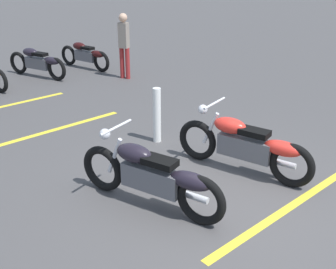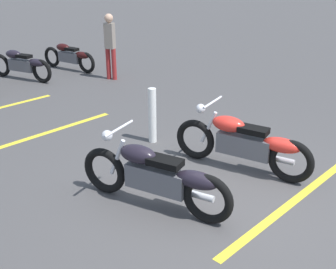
{
  "view_description": "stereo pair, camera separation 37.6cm",
  "coord_description": "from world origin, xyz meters",
  "px_view_note": "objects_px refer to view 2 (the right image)",
  "views": [
    {
      "loc": [
        -2.76,
        4.1,
        3.09
      ],
      "look_at": [
        1.2,
        0.0,
        0.65
      ],
      "focal_mm": 44.97,
      "sensor_mm": 36.0,
      "label": 1
    },
    {
      "loc": [
        -2.48,
        4.35,
        3.09
      ],
      "look_at": [
        1.2,
        0.0,
        0.65
      ],
      "focal_mm": 44.97,
      "sensor_mm": 36.0,
      "label": 2
    }
  ],
  "objects_px": {
    "motorcycle_row_far_left": "(70,56)",
    "bystander_secondary": "(110,43)",
    "motorcycle_dark_foreground": "(157,176)",
    "bollard_post": "(152,116)",
    "motorcycle_bright_foreground": "(245,143)",
    "motorcycle_row_left": "(22,64)"
  },
  "relations": [
    {
      "from": "motorcycle_dark_foreground",
      "to": "bollard_post",
      "type": "relative_size",
      "value": 2.22
    },
    {
      "from": "motorcycle_row_far_left",
      "to": "bystander_secondary",
      "type": "bearing_deg",
      "value": 176.12
    },
    {
      "from": "motorcycle_dark_foreground",
      "to": "bystander_secondary",
      "type": "relative_size",
      "value": 1.28
    },
    {
      "from": "bystander_secondary",
      "to": "motorcycle_dark_foreground",
      "type": "bearing_deg",
      "value": 32.63
    },
    {
      "from": "motorcycle_bright_foreground",
      "to": "motorcycle_row_far_left",
      "type": "xyz_separation_m",
      "value": [
        7.05,
        -2.16,
        -0.06
      ]
    },
    {
      "from": "motorcycle_row_far_left",
      "to": "bollard_post",
      "type": "bearing_deg",
      "value": 149.23
    },
    {
      "from": "bollard_post",
      "to": "bystander_secondary",
      "type": "bearing_deg",
      "value": -33.07
    },
    {
      "from": "motorcycle_dark_foreground",
      "to": "bollard_post",
      "type": "bearing_deg",
      "value": -58.1
    },
    {
      "from": "motorcycle_bright_foreground",
      "to": "motorcycle_row_far_left",
      "type": "relative_size",
      "value": 1.13
    },
    {
      "from": "bollard_post",
      "to": "motorcycle_row_far_left",
      "type": "bearing_deg",
      "value": -23.22
    },
    {
      "from": "motorcycle_row_far_left",
      "to": "bollard_post",
      "type": "xyz_separation_m",
      "value": [
        -5.25,
        2.25,
        0.09
      ]
    },
    {
      "from": "bystander_secondary",
      "to": "motorcycle_row_far_left",
      "type": "bearing_deg",
      "value": -106.28
    },
    {
      "from": "motorcycle_bright_foreground",
      "to": "bystander_secondary",
      "type": "height_order",
      "value": "bystander_secondary"
    },
    {
      "from": "motorcycle_dark_foreground",
      "to": "motorcycle_row_far_left",
      "type": "xyz_separation_m",
      "value": [
        6.73,
        -3.8,
        -0.06
      ]
    },
    {
      "from": "motorcycle_bright_foreground",
      "to": "motorcycle_dark_foreground",
      "type": "height_order",
      "value": "same"
    },
    {
      "from": "motorcycle_bright_foreground",
      "to": "motorcycle_row_left",
      "type": "distance_m",
      "value": 7.22
    },
    {
      "from": "motorcycle_dark_foreground",
      "to": "motorcycle_row_left",
      "type": "bearing_deg",
      "value": -30.64
    },
    {
      "from": "motorcycle_dark_foreground",
      "to": "bollard_post",
      "type": "distance_m",
      "value": 2.14
    },
    {
      "from": "motorcycle_row_far_left",
      "to": "bystander_secondary",
      "type": "distance_m",
      "value": 1.72
    },
    {
      "from": "motorcycle_dark_foreground",
      "to": "motorcycle_row_far_left",
      "type": "relative_size",
      "value": 1.12
    },
    {
      "from": "motorcycle_bright_foreground",
      "to": "motorcycle_row_far_left",
      "type": "distance_m",
      "value": 7.37
    },
    {
      "from": "motorcycle_bright_foreground",
      "to": "motorcycle_dark_foreground",
      "type": "relative_size",
      "value": 1.01
    }
  ]
}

